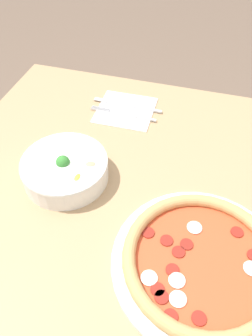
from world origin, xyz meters
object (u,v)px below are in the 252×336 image
at_px(fork, 124,114).
at_px(knife, 130,106).
at_px(pizza, 202,261).
at_px(bowl, 65,168).

relative_size(fork, knife, 0.93).
bearing_deg(knife, pizza, 122.88).
distance_m(pizza, fork, 0.50).
height_order(pizza, knife, pizza).
bearing_deg(pizza, knife, 30.62).
height_order(bowl, knife, bowl).
distance_m(bowl, knife, 0.33).
bearing_deg(fork, pizza, 126.25).
bearing_deg(bowl, pizza, -112.28).
relative_size(pizza, bowl, 1.71).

